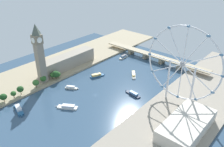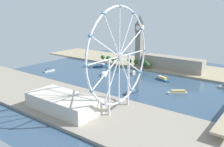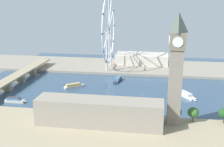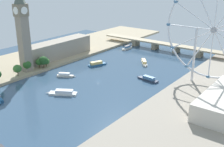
{
  "view_description": "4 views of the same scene",
  "coord_description": "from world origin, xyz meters",
  "px_view_note": "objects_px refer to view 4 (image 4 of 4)",
  "views": [
    {
      "loc": [
        198.86,
        -193.21,
        177.9
      ],
      "look_at": [
        -1.95,
        38.33,
        17.5
      ],
      "focal_mm": 37.47,
      "sensor_mm": 36.0,
      "label": 1
    },
    {
      "loc": [
        282.07,
        186.66,
        102.15
      ],
      "look_at": [
        5.94,
        -22.94,
        8.72
      ],
      "focal_mm": 38.82,
      "sensor_mm": 36.0,
      "label": 2
    },
    {
      "loc": [
        -311.11,
        -16.19,
        105.81
      ],
      "look_at": [
        24.83,
        38.41,
        14.01
      ],
      "focal_mm": 48.0,
      "sensor_mm": 36.0,
      "label": 3
    },
    {
      "loc": [
        179.4,
        -210.63,
        109.29
      ],
      "look_at": [
        14.71,
        5.05,
        10.49
      ],
      "focal_mm": 45.24,
      "sensor_mm": 36.0,
      "label": 4
    }
  ],
  "objects_px": {
    "parliament_block": "(58,49)",
    "ferris_wheel": "(214,31)",
    "tour_boat_3": "(63,93)",
    "river_bridge": "(166,45)",
    "tour_boat_7": "(148,79)",
    "tour_boat_5": "(127,48)",
    "tour_boat_2": "(65,75)",
    "clock_tower": "(23,30)",
    "tour_boat_6": "(97,64)",
    "tour_boat_4": "(144,62)"
  },
  "relations": [
    {
      "from": "parliament_block",
      "to": "ferris_wheel",
      "type": "height_order",
      "value": "ferris_wheel"
    },
    {
      "from": "ferris_wheel",
      "to": "tour_boat_3",
      "type": "height_order",
      "value": "ferris_wheel"
    },
    {
      "from": "river_bridge",
      "to": "tour_boat_7",
      "type": "distance_m",
      "value": 125.65
    },
    {
      "from": "ferris_wheel",
      "to": "tour_boat_5",
      "type": "distance_m",
      "value": 170.51
    },
    {
      "from": "ferris_wheel",
      "to": "parliament_block",
      "type": "bearing_deg",
      "value": -172.47
    },
    {
      "from": "tour_boat_3",
      "to": "river_bridge",
      "type": "bearing_deg",
      "value": -122.89
    },
    {
      "from": "river_bridge",
      "to": "tour_boat_5",
      "type": "bearing_deg",
      "value": -150.47
    },
    {
      "from": "tour_boat_2",
      "to": "tour_boat_7",
      "type": "xyz_separation_m",
      "value": [
        77.85,
        45.47,
        0.01
      ]
    },
    {
      "from": "parliament_block",
      "to": "ferris_wheel",
      "type": "distance_m",
      "value": 196.14
    },
    {
      "from": "tour_boat_2",
      "to": "tour_boat_7",
      "type": "bearing_deg",
      "value": -0.18
    },
    {
      "from": "clock_tower",
      "to": "tour_boat_6",
      "type": "xyz_separation_m",
      "value": [
        45.65,
        68.67,
        -47.36
      ]
    },
    {
      "from": "tour_boat_5",
      "to": "parliament_block",
      "type": "bearing_deg",
      "value": -26.05
    },
    {
      "from": "tour_boat_4",
      "to": "parliament_block",
      "type": "bearing_deg",
      "value": -101.89
    },
    {
      "from": "ferris_wheel",
      "to": "tour_boat_6",
      "type": "xyz_separation_m",
      "value": [
        -131.47,
        -15.16,
        -54.48
      ]
    },
    {
      "from": "tour_boat_3",
      "to": "tour_boat_4",
      "type": "distance_m",
      "value": 126.52
    },
    {
      "from": "tour_boat_4",
      "to": "tour_boat_6",
      "type": "distance_m",
      "value": 58.85
    },
    {
      "from": "tour_boat_5",
      "to": "tour_boat_7",
      "type": "xyz_separation_m",
      "value": [
        89.63,
        -91.0,
        -0.34
      ]
    },
    {
      "from": "parliament_block",
      "to": "tour_boat_2",
      "type": "distance_m",
      "value": 70.47
    },
    {
      "from": "ferris_wheel",
      "to": "tour_boat_3",
      "type": "relative_size",
      "value": 3.64
    },
    {
      "from": "river_bridge",
      "to": "tour_boat_2",
      "type": "relative_size",
      "value": 10.45
    },
    {
      "from": "tour_boat_2",
      "to": "parliament_block",
      "type": "bearing_deg",
      "value": 113.11
    },
    {
      "from": "river_bridge",
      "to": "tour_boat_5",
      "type": "height_order",
      "value": "river_bridge"
    },
    {
      "from": "river_bridge",
      "to": "tour_boat_5",
      "type": "relative_size",
      "value": 8.99
    },
    {
      "from": "parliament_block",
      "to": "ferris_wheel",
      "type": "xyz_separation_m",
      "value": [
        189.71,
        25.08,
        43.02
      ]
    },
    {
      "from": "parliament_block",
      "to": "tour_boat_7",
      "type": "relative_size",
      "value": 3.66
    },
    {
      "from": "ferris_wheel",
      "to": "tour_boat_2",
      "type": "height_order",
      "value": "ferris_wheel"
    },
    {
      "from": "tour_boat_3",
      "to": "tour_boat_5",
      "type": "distance_m",
      "value": 176.41
    },
    {
      "from": "tour_boat_3",
      "to": "parliament_block",
      "type": "bearing_deg",
      "value": -72.03
    },
    {
      "from": "tour_boat_2",
      "to": "tour_boat_5",
      "type": "height_order",
      "value": "tour_boat_5"
    },
    {
      "from": "tour_boat_6",
      "to": "tour_boat_7",
      "type": "height_order",
      "value": "tour_boat_6"
    },
    {
      "from": "ferris_wheel",
      "to": "tour_boat_7",
      "type": "relative_size",
      "value": 3.71
    },
    {
      "from": "clock_tower",
      "to": "river_bridge",
      "type": "height_order",
      "value": "clock_tower"
    },
    {
      "from": "tour_boat_6",
      "to": "tour_boat_3",
      "type": "bearing_deg",
      "value": -138.75
    },
    {
      "from": "tour_boat_7",
      "to": "tour_boat_2",
      "type": "bearing_deg",
      "value": 37.03
    },
    {
      "from": "ferris_wheel",
      "to": "tour_boat_4",
      "type": "xyz_separation_m",
      "value": [
        -88.82,
        25.37,
        -54.67
      ]
    },
    {
      "from": "tour_boat_4",
      "to": "tour_boat_7",
      "type": "relative_size",
      "value": 0.85
    },
    {
      "from": "tour_boat_4",
      "to": "tour_boat_5",
      "type": "height_order",
      "value": "tour_boat_5"
    },
    {
      "from": "tour_boat_6",
      "to": "tour_boat_2",
      "type": "bearing_deg",
      "value": -161.0
    },
    {
      "from": "clock_tower",
      "to": "river_bridge",
      "type": "bearing_deg",
      "value": 66.11
    },
    {
      "from": "river_bridge",
      "to": "tour_boat_6",
      "type": "xyz_separation_m",
      "value": [
        -34.8,
        -113.0,
        -6.05
      ]
    },
    {
      "from": "tour_boat_2",
      "to": "clock_tower",
      "type": "bearing_deg",
      "value": 171.53
    },
    {
      "from": "tour_boat_5",
      "to": "tour_boat_7",
      "type": "distance_m",
      "value": 127.72
    },
    {
      "from": "clock_tower",
      "to": "tour_boat_3",
      "type": "height_order",
      "value": "clock_tower"
    },
    {
      "from": "clock_tower",
      "to": "tour_boat_6",
      "type": "relative_size",
      "value": 3.48
    },
    {
      "from": "tour_boat_6",
      "to": "tour_boat_7",
      "type": "relative_size",
      "value": 0.93
    },
    {
      "from": "parliament_block",
      "to": "tour_boat_2",
      "type": "height_order",
      "value": "parliament_block"
    },
    {
      "from": "clock_tower",
      "to": "parliament_block",
      "type": "distance_m",
      "value": 70.0
    },
    {
      "from": "tour_boat_5",
      "to": "tour_boat_7",
      "type": "bearing_deg",
      "value": 43.38
    },
    {
      "from": "tour_boat_7",
      "to": "tour_boat_4",
      "type": "bearing_deg",
      "value": -47.85
    },
    {
      "from": "clock_tower",
      "to": "ferris_wheel",
      "type": "height_order",
      "value": "ferris_wheel"
    }
  ]
}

